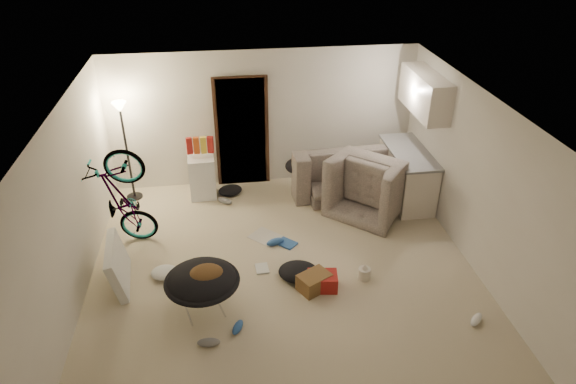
{
  "coord_description": "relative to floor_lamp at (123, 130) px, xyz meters",
  "views": [
    {
      "loc": [
        -0.74,
        -5.65,
        4.72
      ],
      "look_at": [
        0.12,
        0.6,
        1.08
      ],
      "focal_mm": 32.0,
      "sensor_mm": 36.0,
      "label": 1
    }
  ],
  "objects": [
    {
      "name": "floor",
      "position": [
        2.4,
        -2.65,
        -1.32
      ],
      "size": [
        5.5,
        6.0,
        0.02
      ],
      "primitive_type": "cube",
      "color": "beige",
      "rests_on": "ground"
    },
    {
      "name": "ceiling",
      "position": [
        2.4,
        -2.65,
        1.2
      ],
      "size": [
        5.5,
        6.0,
        0.02
      ],
      "primitive_type": "cube",
      "color": "white",
      "rests_on": "wall_back"
    },
    {
      "name": "wall_back",
      "position": [
        2.4,
        0.36,
        -0.06
      ],
      "size": [
        5.5,
        0.02,
        2.5
      ],
      "primitive_type": "cube",
      "color": "silver",
      "rests_on": "floor"
    },
    {
      "name": "wall_left",
      "position": [
        -0.36,
        -2.65,
        -0.06
      ],
      "size": [
        0.02,
        6.0,
        2.5
      ],
      "primitive_type": "cube",
      "color": "silver",
      "rests_on": "floor"
    },
    {
      "name": "wall_right",
      "position": [
        5.16,
        -2.65,
        -0.06
      ],
      "size": [
        0.02,
        6.0,
        2.5
      ],
      "primitive_type": "cube",
      "color": "silver",
      "rests_on": "floor"
    },
    {
      "name": "doorway",
      "position": [
        2.0,
        0.32,
        -0.29
      ],
      "size": [
        0.85,
        0.1,
        2.04
      ],
      "primitive_type": "cube",
      "color": "black",
      "rests_on": "floor"
    },
    {
      "name": "door_trim",
      "position": [
        2.0,
        0.29,
        -0.29
      ],
      "size": [
        0.97,
        0.04,
        2.1
      ],
      "primitive_type": "cube",
      "color": "#382013",
      "rests_on": "floor"
    },
    {
      "name": "floor_lamp",
      "position": [
        0.0,
        0.0,
        0.0
      ],
      "size": [
        0.28,
        0.28,
        1.81
      ],
      "color": "black",
      "rests_on": "floor"
    },
    {
      "name": "kitchen_counter",
      "position": [
        4.83,
        -0.65,
        -0.87
      ],
      "size": [
        0.6,
        1.5,
        0.88
      ],
      "primitive_type": "cube",
      "color": "silver",
      "rests_on": "floor"
    },
    {
      "name": "counter_top",
      "position": [
        4.83,
        -0.65,
        -0.41
      ],
      "size": [
        0.64,
        1.54,
        0.04
      ],
      "primitive_type": "cube",
      "color": "gray",
      "rests_on": "kitchen_counter"
    },
    {
      "name": "kitchen_uppers",
      "position": [
        4.96,
        -0.65,
        0.64
      ],
      "size": [
        0.38,
        1.4,
        0.65
      ],
      "primitive_type": "cube",
      "color": "silver",
      "rests_on": "wall_right"
    },
    {
      "name": "sofa",
      "position": [
        3.95,
        -0.2,
        -0.98
      ],
      "size": [
        2.32,
        1.03,
        0.66
      ],
      "primitive_type": "imported",
      "rotation": [
        0.0,
        0.0,
        3.21
      ],
      "color": "#343C35",
      "rests_on": "floor"
    },
    {
      "name": "armchair",
      "position": [
        4.18,
        -0.91,
        -0.92
      ],
      "size": [
        1.59,
        1.58,
        0.78
      ],
      "primitive_type": "imported",
      "rotation": [
        0.0,
        0.0,
        2.4
      ],
      "color": "#343C35",
      "rests_on": "floor"
    },
    {
      "name": "bicycle",
      "position": [
        0.1,
        -1.46,
        -0.85
      ],
      "size": [
        1.81,
        0.95,
        1.0
      ],
      "primitive_type": "imported",
      "rotation": [
        0.0,
        -0.17,
        1.45
      ],
      "color": "black",
      "rests_on": "floor"
    },
    {
      "name": "mini_fridge",
      "position": [
        1.24,
        -0.1,
        -0.92
      ],
      "size": [
        0.47,
        0.47,
        0.77
      ],
      "primitive_type": "cube",
      "rotation": [
        0.0,
        0.0,
        0.03
      ],
      "color": "white",
      "rests_on": "floor"
    },
    {
      "name": "snack_box_0",
      "position": [
        1.07,
        -0.1,
        -0.31
      ],
      "size": [
        0.11,
        0.09,
        0.3
      ],
      "primitive_type": "cube",
      "rotation": [
        0.0,
        0.0,
        0.2
      ],
      "color": "maroon",
      "rests_on": "mini_fridge"
    },
    {
      "name": "snack_box_1",
      "position": [
        1.19,
        -0.1,
        -0.31
      ],
      "size": [
        0.1,
        0.07,
        0.3
      ],
      "primitive_type": "cube",
      "rotation": [
        0.0,
        0.0,
        -0.05
      ],
      "color": "#BF4917",
      "rests_on": "mini_fridge"
    },
    {
      "name": "snack_box_2",
      "position": [
        1.31,
        -0.1,
        -0.31
      ],
      "size": [
        0.1,
        0.08,
        0.3
      ],
      "primitive_type": "cube",
      "rotation": [
        0.0,
        0.0,
        0.07
      ],
      "color": "yellow",
      "rests_on": "mini_fridge"
    },
    {
      "name": "snack_box_3",
      "position": [
        1.43,
        -0.1,
        -0.31
      ],
      "size": [
        0.12,
        0.09,
        0.3
      ],
      "primitive_type": "cube",
      "rotation": [
        0.0,
        0.0,
        -0.27
      ],
      "color": "maroon",
      "rests_on": "mini_fridge"
    },
    {
      "name": "saucer_chair",
      "position": [
        1.27,
        -3.13,
        -0.9
      ],
      "size": [
        0.96,
        0.96,
        0.68
      ],
      "color": "silver",
      "rests_on": "floor"
    },
    {
      "name": "hoodie",
      "position": [
        1.32,
        -3.16,
        -0.7
      ],
      "size": [
        0.55,
        0.48,
        0.22
      ],
      "primitive_type": "ellipsoid",
      "rotation": [
        0.0,
        0.0,
        0.19
      ],
      "color": "#52371C",
      "rests_on": "saucer_chair"
    },
    {
      "name": "sofa_drape",
      "position": [
        3.0,
        -0.2,
        -0.77
      ],
      "size": [
        0.66,
        0.59,
        0.28
      ],
      "primitive_type": "ellipsoid",
      "rotation": [
        0.0,
        0.0,
        0.25
      ],
      "color": "black",
      "rests_on": "sofa"
    },
    {
      "name": "tv_box",
      "position": [
        0.1,
        -2.41,
        -0.99
      ],
      "size": [
        0.34,
        0.98,
        0.64
      ],
      "primitive_type": "cube",
      "rotation": [
        0.0,
        -0.21,
        0.11
      ],
      "color": "silver",
      "rests_on": "floor"
    },
    {
      "name": "drink_case_a",
      "position": [
        2.77,
        -2.9,
        -1.19
      ],
      "size": [
        0.52,
        0.47,
        0.24
      ],
      "primitive_type": "cube",
      "rotation": [
        0.0,
        0.0,
        0.51
      ],
      "color": "brown",
      "rests_on": "floor"
    },
    {
      "name": "drink_case_b",
      "position": [
        2.88,
        -2.9,
        -1.19
      ],
      "size": [
        0.44,
        0.35,
        0.23
      ],
      "primitive_type": "cube",
      "rotation": [
        0.0,
        0.0,
        -0.13
      ],
      "color": "maroon",
      "rests_on": "floor"
    },
    {
      "name": "juicer",
      "position": [
        3.51,
        -2.78,
        -1.21
      ],
      "size": [
        0.17,
        0.17,
        0.25
      ],
      "color": "beige",
      "rests_on": "floor"
    },
    {
      "name": "newspaper",
      "position": [
        2.23,
        -1.58,
        -1.3
      ],
      "size": [
        0.62,
        0.62,
        0.01
      ],
      "primitive_type": "cube",
      "rotation": [
        0.0,
        0.0,
        0.79
      ],
      "color": "beige",
      "rests_on": "floor"
    },
    {
      "name": "book_blue",
      "position": [
        2.53,
        -1.81,
        -1.29
      ],
      "size": [
        0.36,
        0.36,
        0.03
      ],
      "primitive_type": "cube",
      "rotation": [
        0.0,
        0.0,
        0.8
      ],
      "color": "#2E5DA8",
      "rests_on": "floor"
    },
    {
      "name": "book_white",
      "position": [
        2.09,
        -2.37,
        -1.3
      ],
      "size": [
        0.2,
        0.25,
        0.02
      ],
      "primitive_type": "cube",
      "rotation": [
        0.0,
        0.0,
        0.06
      ],
      "color": "silver",
      "rests_on": "floor"
    },
    {
      "name": "shoe_0",
      "position": [
        2.36,
        -1.8,
        -1.25
      ],
      "size": [
        0.32,
        0.21,
        0.11
      ],
      "primitive_type": "ellipsoid",
      "rotation": [
        0.0,
        0.0,
        0.33
      ],
      "color": "#2E5DA8",
      "rests_on": "floor"
    },
    {
      "name": "shoe_1",
      "position": [
        1.61,
        -0.44,
        -1.25
      ],
      "size": [
        0.31,
        0.27,
        0.11
      ],
      "primitive_type": "ellipsoid",
      "rotation": [
        0.0,
        0.0,
        -0.62
      ],
      "color": "slate",
      "rests_on": "floor"
    },
    {
      "name": "shoe_2",
      "position": [
        1.68,
        -3.55,
        -1.26
      ],
      "size": [
        0.2,
        0.28,
        0.1
      ],
      "primitive_type": "ellipsoid",
      "rotation": [
        0.0,
        0.0,
        1.14
      ],
      "color": "#2E5DA8",
      "rests_on": "floor"
    },
    {
      "name": "shoe_3",
      "position": [
        1.32,
        -3.76,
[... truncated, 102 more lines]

